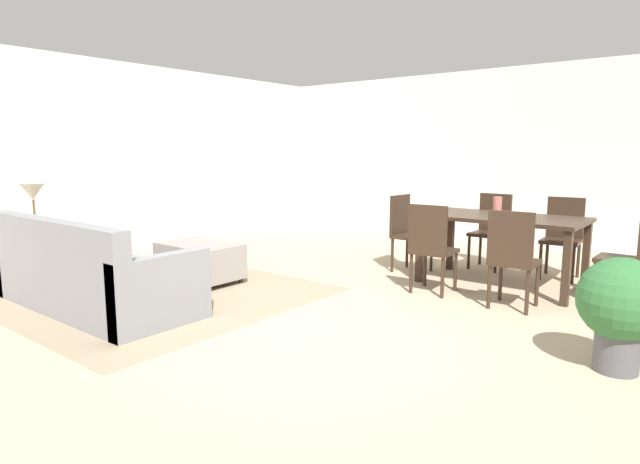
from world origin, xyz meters
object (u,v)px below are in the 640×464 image
object	(u,v)px
vase_centerpiece	(497,206)
couch	(90,277)
dining_table	(502,224)
dining_chair_far_left	(492,226)
dining_chair_near_right	(513,254)
dining_chair_head_east	(631,251)
table_lamp	(33,194)
side_table	(37,242)
dining_chair_far_right	(563,233)
ottoman_table	(200,260)
dining_chair_head_west	(406,228)
potted_plant	(621,305)
dining_chair_near_left	(431,244)

from	to	relation	value
vase_centerpiece	couch	bearing A→B (deg)	-128.83
couch	dining_table	world-z (taller)	couch
dining_chair_far_left	vase_centerpiece	bearing A→B (deg)	-66.29
dining_chair_near_right	dining_chair_head_east	xyz separation A→B (m)	(0.82, 0.82, 0.00)
table_lamp	dining_chair_head_east	bearing A→B (deg)	29.81
side_table	vase_centerpiece	world-z (taller)	vase_centerpiece
dining_chair_far_left	dining_chair_far_right	size ratio (longest dim) A/B	1.00
dining_chair_head_east	dining_chair_far_left	bearing A→B (deg)	153.56
vase_centerpiece	table_lamp	bearing A→B (deg)	-142.45
dining_chair_near_right	vase_centerpiece	size ratio (longest dim) A/B	4.68
side_table	vase_centerpiece	xyz separation A→B (m)	(4.01, 3.08, 0.41)
couch	ottoman_table	distance (m)	1.26
dining_chair_near_right	side_table	bearing A→B (deg)	-153.69
dining_chair_head_east	dining_chair_head_west	size ratio (longest dim) A/B	1.00
couch	vase_centerpiece	xyz separation A→B (m)	(2.60, 3.23, 0.57)
potted_plant	dining_table	bearing A→B (deg)	128.86
dining_table	dining_chair_far_right	world-z (taller)	dining_chair_far_right
couch	dining_chair_head_west	xyz separation A→B (m)	(1.53, 3.18, 0.23)
dining_table	dining_chair_near_right	bearing A→B (deg)	-64.17
dining_table	dining_chair_far_left	world-z (taller)	dining_chair_far_left
dining_chair_far_left	dining_chair_head_east	bearing A→B (deg)	-26.44
dining_table	dining_chair_near_left	size ratio (longest dim) A/B	1.79
ottoman_table	table_lamp	distance (m)	1.95
dining_chair_near_right	dining_chair_head_east	size ratio (longest dim) A/B	1.00
couch	table_lamp	xyz separation A→B (m)	(-1.41, 0.15, 0.70)
ottoman_table	dining_table	bearing A→B (deg)	35.85
dining_chair_near_left	potted_plant	size ratio (longest dim) A/B	1.20
side_table	dining_chair_head_east	xyz separation A→B (m)	(5.30, 3.04, 0.07)
dining_chair_far_right	dining_chair_near_right	bearing A→B (deg)	-90.59
dining_table	potted_plant	bearing A→B (deg)	-51.14
couch	dining_chair_far_right	bearing A→B (deg)	52.33
dining_chair_far_left	dining_chair_far_right	bearing A→B (deg)	0.47
dining_chair_far_left	potted_plant	bearing A→B (deg)	-54.51
table_lamp	vase_centerpiece	world-z (taller)	table_lamp
dining_chair_near_left	potted_plant	distance (m)	2.10
dining_chair_far_right	potted_plant	distance (m)	2.77
dining_table	dining_chair_far_left	size ratio (longest dim) A/B	1.79
dining_chair_far_right	dining_chair_head_west	world-z (taller)	same
dining_chair_head_east	vase_centerpiece	distance (m)	1.34
table_lamp	dining_chair_head_east	xyz separation A→B (m)	(5.30, 3.04, -0.46)
couch	dining_chair_head_west	size ratio (longest dim) A/B	2.41
ottoman_table	dining_chair_near_left	distance (m)	2.52
dining_chair_head_east	dining_chair_near_right	bearing A→B (deg)	-134.94
dining_chair_head_east	potted_plant	bearing A→B (deg)	-83.36
ottoman_table	couch	bearing A→B (deg)	-90.42
couch	table_lamp	distance (m)	1.58
dining_chair_far_right	vase_centerpiece	size ratio (longest dim) A/B	4.68
dining_table	ottoman_table	bearing A→B (deg)	-144.15
side_table	dining_chair_far_left	distance (m)	5.32
dining_chair_near_left	dining_chair_head_west	size ratio (longest dim) A/B	1.00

